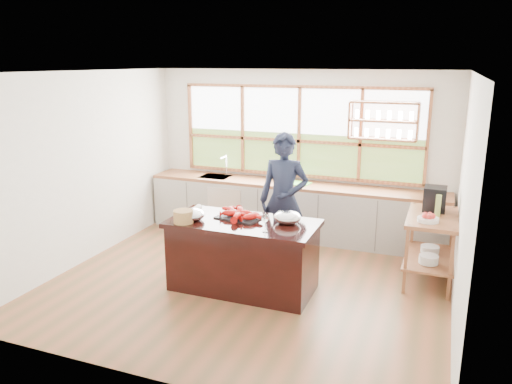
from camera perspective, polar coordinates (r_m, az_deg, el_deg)
The scene contains 18 objects.
ground_plane at distance 6.69m, azimuth -0.80°, elevation -10.24°, with size 5.00×5.00×0.00m, color brown.
room_shell at distance 6.62m, azimuth 1.00°, elevation 5.42°, with size 5.02×4.52×2.71m.
back_counter at distance 8.25m, azimuth 4.09°, elevation -1.99°, with size 4.90×0.63×0.90m.
right_shelf_unit at distance 6.88m, azimuth 19.35°, elevation -4.95°, with size 0.62×1.10×0.90m.
island at distance 6.33m, azimuth -1.49°, elevation -7.23°, with size 1.85×0.90×0.90m.
cook at distance 6.94m, azimuth 3.19°, elevation -0.98°, with size 0.69×0.45×1.89m, color #181D32.
potted_plant at distance 8.23m, azimuth 2.65°, elevation 2.09°, with size 0.13×0.09×0.25m, color slate.
cutting_board at distance 8.10m, azimuth 4.73°, elevation 1.01°, with size 0.40×0.30×0.01m, color #56C93F.
espresso_machine at distance 7.00m, azimuth 19.76°, elevation -0.73°, with size 0.28×0.30×0.32m, color black.
wine_bottle at distance 6.75m, azimuth 20.09°, elevation -1.48°, with size 0.07×0.07×0.28m, color #98A94F.
fruit_bowl at distance 6.52m, azimuth 19.07°, elevation -2.86°, with size 0.26×0.26×0.11m.
slate_board at distance 6.33m, azimuth -1.82°, elevation -2.87°, with size 0.55×0.40×0.02m, color black.
lobster_pile at distance 6.31m, azimuth -1.94°, elevation -2.46°, with size 0.55×0.48×0.08m.
mixing_bowl_left at distance 6.28m, azimuth -7.32°, elevation -2.58°, with size 0.32×0.32×0.15m, color silver.
mixing_bowl_right at distance 6.12m, azimuth 3.61°, elevation -2.92°, with size 0.34×0.34×0.16m, color silver.
wine_glass at distance 5.77m, azimuth 1.04°, elevation -3.05°, with size 0.08×0.08×0.22m.
wicker_basket at distance 6.18m, azimuth -8.30°, elevation -2.79°, with size 0.24×0.24×0.16m, color tan.
parchment_roll at distance 6.56m, azimuth -7.03°, elevation -2.05°, with size 0.08×0.08×0.30m, color white.
Camera 1 is at (2.26, -5.62, 2.82)m, focal length 35.00 mm.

